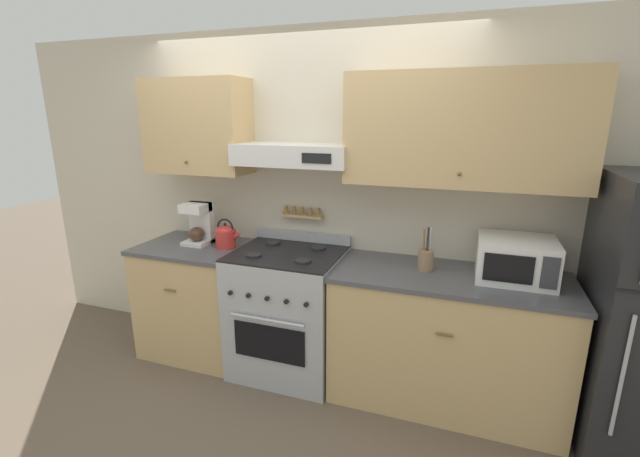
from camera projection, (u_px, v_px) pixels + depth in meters
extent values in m
plane|color=brown|center=(271.00, 391.00, 3.08)|extent=(16.00, 16.00, 0.00)
cube|color=beige|center=(306.00, 200.00, 3.39)|extent=(5.20, 0.08, 2.55)
cube|color=tan|center=(197.00, 127.00, 3.32)|extent=(0.82, 0.33, 0.71)
sphere|color=brown|center=(186.00, 162.00, 3.22)|extent=(0.02, 0.02, 0.02)
cube|color=tan|center=(464.00, 130.00, 2.68)|extent=(1.49, 0.33, 0.71)
sphere|color=brown|center=(459.00, 174.00, 2.59)|extent=(0.02, 0.02, 0.02)
cube|color=silver|center=(294.00, 155.00, 3.08)|extent=(0.86, 0.37, 0.15)
cube|color=black|center=(316.00, 158.00, 2.83)|extent=(0.21, 0.01, 0.07)
cube|color=tan|center=(302.00, 216.00, 3.34)|extent=(0.34, 0.07, 0.02)
cylinder|color=olive|center=(286.00, 210.00, 3.38)|extent=(0.03, 0.03, 0.06)
cylinder|color=olive|center=(294.00, 210.00, 3.36)|extent=(0.03, 0.03, 0.06)
cylinder|color=olive|center=(302.00, 211.00, 3.33)|extent=(0.03, 0.03, 0.06)
cylinder|color=olive|center=(310.00, 212.00, 3.31)|extent=(0.03, 0.03, 0.06)
cylinder|color=olive|center=(318.00, 212.00, 3.29)|extent=(0.03, 0.03, 0.06)
cube|color=tan|center=(199.00, 300.00, 3.54)|extent=(0.82, 0.65, 0.89)
cube|color=#4C4C51|center=(194.00, 247.00, 3.42)|extent=(0.85, 0.67, 0.03)
cylinder|color=brown|center=(170.00, 291.00, 3.17)|extent=(0.10, 0.01, 0.01)
cube|color=tan|center=(445.00, 341.00, 2.90)|extent=(1.49, 0.65, 0.89)
cube|color=#4C4C51|center=(451.00, 277.00, 2.78)|extent=(1.51, 0.67, 0.03)
cylinder|color=brown|center=(444.00, 335.00, 2.54)|extent=(0.10, 0.01, 0.01)
cube|color=#ADAFB5|center=(288.00, 313.00, 3.25)|extent=(0.79, 0.66, 0.94)
cube|color=black|center=(269.00, 343.00, 2.96)|extent=(0.53, 0.01, 0.26)
cylinder|color=#ADAFB5|center=(267.00, 320.00, 2.89)|extent=(0.55, 0.02, 0.02)
cube|color=black|center=(287.00, 253.00, 3.12)|extent=(0.79, 0.66, 0.01)
cylinder|color=#232326|center=(254.00, 255.00, 3.04)|extent=(0.11, 0.11, 0.02)
cylinder|color=#232326|center=(303.00, 261.00, 2.92)|extent=(0.11, 0.11, 0.02)
cylinder|color=#232326|center=(273.00, 243.00, 3.33)|extent=(0.11, 0.11, 0.02)
cylinder|color=#232326|center=(319.00, 248.00, 3.20)|extent=(0.11, 0.11, 0.02)
cylinder|color=black|center=(230.00, 293.00, 2.96)|extent=(0.03, 0.02, 0.03)
cylinder|color=black|center=(248.00, 296.00, 2.91)|extent=(0.03, 0.02, 0.03)
cylinder|color=black|center=(267.00, 299.00, 2.87)|extent=(0.03, 0.02, 0.03)
cylinder|color=black|center=(286.00, 302.00, 2.82)|extent=(0.03, 0.02, 0.03)
cylinder|color=black|center=(306.00, 305.00, 2.77)|extent=(0.03, 0.02, 0.03)
cube|color=#ADAFB5|center=(303.00, 236.00, 3.40)|extent=(0.79, 0.04, 0.07)
cylinder|color=#ADAFB5|center=(622.00, 377.00, 2.15)|extent=(0.02, 0.02, 0.68)
cylinder|color=red|center=(226.00, 239.00, 3.34)|extent=(0.16, 0.16, 0.14)
ellipsoid|color=red|center=(225.00, 230.00, 3.33)|extent=(0.15, 0.15, 0.08)
sphere|color=black|center=(225.00, 224.00, 3.31)|extent=(0.02, 0.02, 0.02)
cylinder|color=red|center=(234.00, 237.00, 3.31)|extent=(0.10, 0.03, 0.08)
torus|color=black|center=(225.00, 227.00, 3.32)|extent=(0.14, 0.01, 0.14)
cube|color=white|center=(199.00, 242.00, 3.44)|extent=(0.19, 0.22, 0.03)
cube|color=white|center=(202.00, 222.00, 3.46)|extent=(0.19, 0.08, 0.33)
cube|color=white|center=(195.00, 208.00, 3.36)|extent=(0.19, 0.18, 0.07)
ellipsoid|color=#4C3323|center=(196.00, 234.00, 3.40)|extent=(0.12, 0.12, 0.11)
cube|color=white|center=(516.00, 259.00, 2.67)|extent=(0.46, 0.39, 0.27)
cube|color=black|center=(508.00, 269.00, 2.51)|extent=(0.27, 0.01, 0.17)
cube|color=#38383D|center=(550.00, 273.00, 2.44)|extent=(0.09, 0.01, 0.19)
cylinder|color=#8E7051|center=(426.00, 260.00, 2.85)|extent=(0.10, 0.10, 0.14)
cylinder|color=olive|center=(424.00, 239.00, 2.81)|extent=(0.01, 0.05, 0.16)
cylinder|color=#28282B|center=(428.00, 239.00, 2.81)|extent=(0.01, 0.04, 0.16)
cylinder|color=#B2B2B7|center=(430.00, 239.00, 2.81)|extent=(0.01, 0.03, 0.16)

